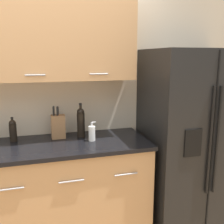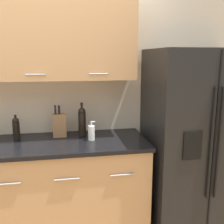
{
  "view_description": "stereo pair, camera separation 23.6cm",
  "coord_description": "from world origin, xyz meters",
  "px_view_note": "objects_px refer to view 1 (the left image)",
  "views": [
    {
      "loc": [
        0.09,
        -1.44,
        1.66
      ],
      "look_at": [
        0.73,
        0.78,
        1.18
      ],
      "focal_mm": 42.0,
      "sensor_mm": 36.0,
      "label": 1
    },
    {
      "loc": [
        0.32,
        -1.5,
        1.66
      ],
      "look_at": [
        0.73,
        0.78,
        1.18
      ],
      "focal_mm": 42.0,
      "sensor_mm": 36.0,
      "label": 2
    }
  ],
  "objects_px": {
    "wine_bottle": "(81,122)",
    "soap_dispenser": "(92,133)",
    "oil_bottle": "(13,130)",
    "refrigerator": "(189,139)",
    "knife_block": "(58,126)"
  },
  "relations": [
    {
      "from": "knife_block",
      "to": "wine_bottle",
      "type": "xyz_separation_m",
      "value": [
        0.21,
        -0.01,
        0.03
      ]
    },
    {
      "from": "wine_bottle",
      "to": "oil_bottle",
      "type": "relative_size",
      "value": 1.45
    },
    {
      "from": "soap_dispenser",
      "to": "oil_bottle",
      "type": "bearing_deg",
      "value": 165.44
    },
    {
      "from": "oil_bottle",
      "to": "wine_bottle",
      "type": "bearing_deg",
      "value": -1.72
    },
    {
      "from": "knife_block",
      "to": "wine_bottle",
      "type": "bearing_deg",
      "value": -2.39
    },
    {
      "from": "wine_bottle",
      "to": "soap_dispenser",
      "type": "bearing_deg",
      "value": -65.51
    },
    {
      "from": "soap_dispenser",
      "to": "oil_bottle",
      "type": "xyz_separation_m",
      "value": [
        -0.68,
        0.18,
        0.03
      ]
    },
    {
      "from": "refrigerator",
      "to": "oil_bottle",
      "type": "xyz_separation_m",
      "value": [
        -1.66,
        0.2,
        0.16
      ]
    },
    {
      "from": "wine_bottle",
      "to": "soap_dispenser",
      "type": "height_order",
      "value": "wine_bottle"
    },
    {
      "from": "wine_bottle",
      "to": "oil_bottle",
      "type": "distance_m",
      "value": 0.61
    },
    {
      "from": "refrigerator",
      "to": "knife_block",
      "type": "relative_size",
      "value": 5.65
    },
    {
      "from": "knife_block",
      "to": "soap_dispenser",
      "type": "distance_m",
      "value": 0.33
    },
    {
      "from": "knife_block",
      "to": "oil_bottle",
      "type": "distance_m",
      "value": 0.39
    },
    {
      "from": "refrigerator",
      "to": "soap_dispenser",
      "type": "xyz_separation_m",
      "value": [
        -0.98,
        0.03,
        0.13
      ]
    },
    {
      "from": "soap_dispenser",
      "to": "oil_bottle",
      "type": "height_order",
      "value": "oil_bottle"
    }
  ]
}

